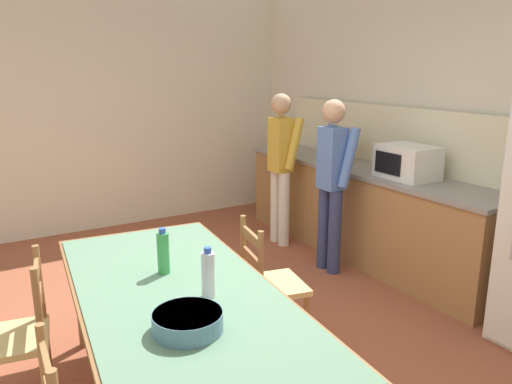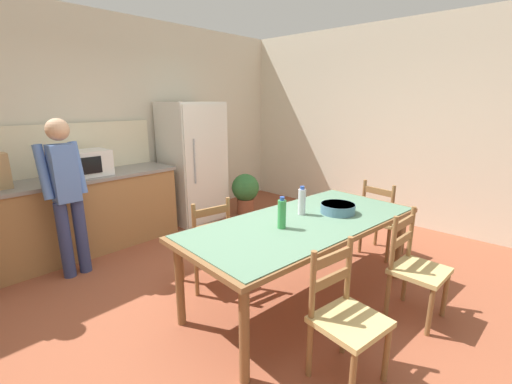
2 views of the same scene
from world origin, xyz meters
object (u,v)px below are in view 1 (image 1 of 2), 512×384
Objects in this scene: person_at_sink at (281,161)px; bottle_off_centre at (208,274)px; bottle_near_centre at (163,252)px; chair_side_far_left at (269,285)px; chair_side_near_left at (18,337)px; person_at_counter at (332,177)px; serving_bowl at (188,320)px; dining_table at (179,304)px; paper_bag at (342,146)px; microwave at (407,162)px.

bottle_off_centre is at bearing -131.00° from person_at_sink.
bottle_near_centre reaches higher than chair_side_far_left.
bottle_off_centre is 2.97m from person_at_sink.
person_at_sink reaches higher than chair_side_far_left.
person_at_counter reaches higher than chair_side_near_left.
bottle_off_centre is at bearing 138.79° from serving_bowl.
bottle_off_centre is at bearing 42.64° from dining_table.
bottle_off_centre is at bearing 138.57° from chair_side_far_left.
paper_bag is 3.06m from bottle_off_centre.
chair_side_far_left reaches higher than serving_bowl.
person_at_sink is at bearing -130.47° from paper_bag.
person_at_sink is at bearing 138.98° from serving_bowl.
paper_bag is 3.55m from chair_side_near_left.
paper_bag is 0.22× the size of person_at_sink.
microwave reaches higher than bottle_near_centre.
dining_table is 2.97m from person_at_sink.
paper_bag reaches higher than dining_table.
chair_side_far_left is at bearing 117.12° from dining_table.
microwave is 2.72m from dining_table.
bottle_off_centre is 0.16× the size of person_at_counter.
person_at_counter is at bearing 121.18° from dining_table.
person_at_sink reaches higher than bottle_near_centre.
paper_bag is at bearing -40.47° from person_at_sink.
person_at_sink is at bearing 132.03° from bottle_near_centre.
chair_side_far_left is 0.55× the size of person_at_sink.
dining_table is (0.82, -2.56, -0.38)m from microwave.
paper_bag is 0.40× the size of chair_side_near_left.
dining_table is 0.26m from bottle_off_centre.
bottle_off_centre is 0.30× the size of chair_side_far_left.
microwave is 1.39× the size of paper_bag.
dining_table is 8.72× the size of bottle_near_centre.
chair_side_near_left is (-0.97, -0.63, -0.38)m from serving_bowl.
paper_bag reaches higher than serving_bowl.
dining_table is 1.43× the size of person_at_sink.
serving_bowl is 2.70m from person_at_counter.
chair_side_far_left is (-0.43, 0.85, -0.26)m from dining_table.
paper_bag reaches higher than bottle_near_centre.
paper_bag is at bearing 119.27° from bottle_near_centre.
serving_bowl is at bearing 42.20° from chair_side_near_left.
microwave is at bearing 103.16° from chair_side_near_left.
paper_bag reaches higher than chair_side_near_left.
bottle_off_centre is 0.30× the size of chair_side_near_left.
person_at_sink reaches higher than chair_side_near_left.
chair_side_near_left is (-0.15, -1.59, 0.00)m from chair_side_far_left.
bottle_off_centre reaches higher than dining_table.
dining_table is 8.72× the size of bottle_off_centre.
person_at_counter is (-0.80, 1.20, 0.48)m from chair_side_far_left.
dining_table is at bearing 163.55° from serving_bowl.
microwave is at bearing 114.21° from serving_bowl.
person_at_sink is 1.01× the size of person_at_counter.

